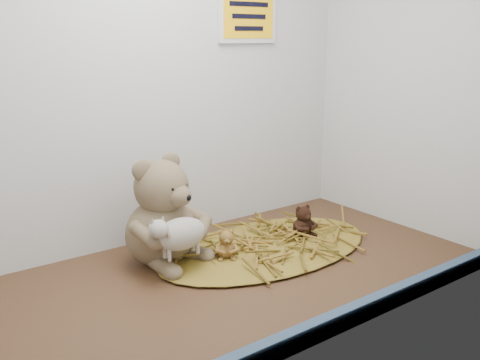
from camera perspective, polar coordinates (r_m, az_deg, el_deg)
alcove_shell at (r=111.44cm, az=-5.27°, el=12.44°), size 120.40×60.20×90.40cm
front_rail at (r=94.65cm, az=7.87°, el=-15.70°), size 119.28×2.20×3.60cm
straw_bed at (r=130.97cm, az=2.83°, el=-7.13°), size 57.86×33.60×1.12cm
main_teddy at (r=121.05cm, az=-8.49°, el=-3.19°), size 25.63×26.34×24.84cm
toy_lamb at (r=114.67cm, az=-6.32°, el=-5.74°), size 15.21×9.28×9.83cm
mini_teddy_tan at (r=122.81cm, az=-1.47°, el=-6.70°), size 7.56×7.66×6.68cm
mini_teddy_brown at (r=136.77cm, az=6.72°, el=-4.20°), size 6.99×7.32×7.96cm
wall_sign at (r=145.22cm, az=0.82°, el=17.05°), size 16.00×1.20×11.00cm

